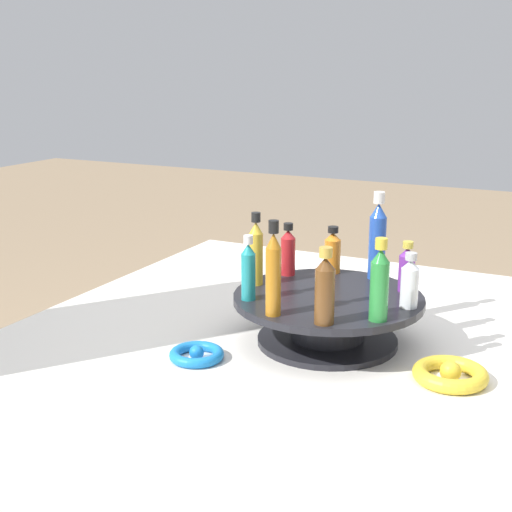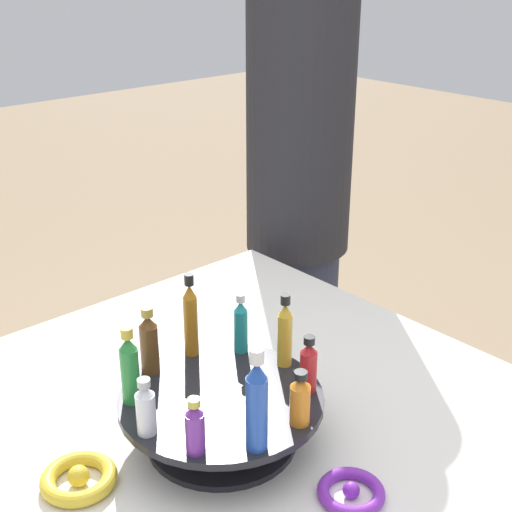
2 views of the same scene
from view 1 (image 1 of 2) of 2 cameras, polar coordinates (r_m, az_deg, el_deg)
display_stand at (r=1.17m, az=5.77°, el=-4.68°), size 0.31×0.31×0.08m
bottle_teal at (r=1.12m, az=-0.62°, el=-1.15°), size 0.02×0.02×0.11m
bottle_amber at (r=1.05m, az=1.40°, el=-1.31°), size 0.02×0.02×0.14m
bottle_brown at (r=1.02m, az=5.53°, el=-2.63°), size 0.03×0.03×0.11m
bottle_green at (r=1.04m, az=9.85°, el=-2.15°), size 0.03×0.03×0.12m
bottle_clear at (r=1.11m, az=12.20°, el=-2.07°), size 0.03×0.03×0.09m
bottle_purple at (r=1.19m, az=11.97°, el=-0.98°), size 0.03×0.03×0.08m
bottle_blue at (r=1.25m, az=9.69°, el=1.33°), size 0.03×0.03×0.15m
bottle_orange at (r=1.28m, az=6.14°, el=0.36°), size 0.03×0.03×0.08m
bottle_red at (r=1.26m, az=2.58°, el=0.39°), size 0.03×0.03×0.09m
bottle_gold at (r=1.20m, az=-0.01°, el=0.34°), size 0.02×0.02×0.12m
ribbon_bow_gold at (r=1.08m, az=15.28°, el=-9.09°), size 0.11×0.11×0.03m
ribbon_bow_purple at (r=1.39m, az=6.74°, el=-3.23°), size 0.09×0.09×0.02m
ribbon_bow_blue at (r=1.12m, az=-4.77°, el=-7.84°), size 0.09×0.09×0.02m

